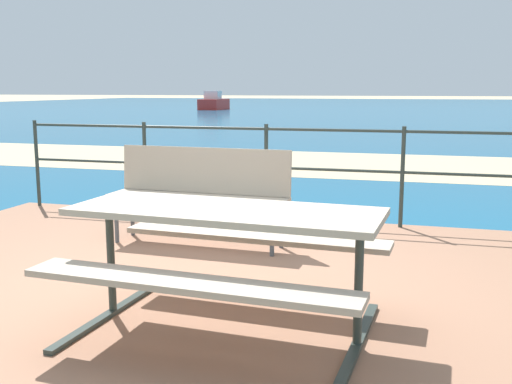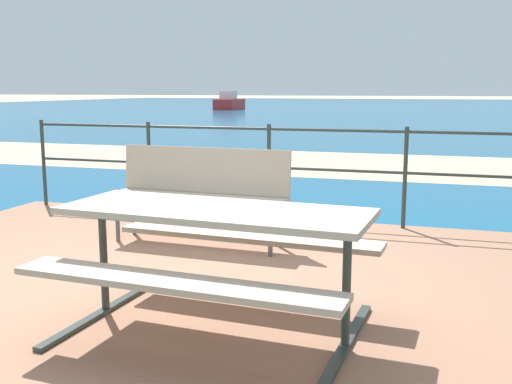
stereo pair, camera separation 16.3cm
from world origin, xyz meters
The scene contains 8 objects.
ground_plane centered at (0.00, 0.00, 0.00)m, with size 240.00×240.00×0.00m, color tan.
patio_paving centered at (0.00, 0.00, 0.03)m, with size 6.40×5.20×0.06m, color #996B51.
sea_water centered at (0.00, 40.00, 0.01)m, with size 90.00×90.00×0.01m, color #145B84.
beach_strip centered at (0.00, 8.12, 0.01)m, with size 54.00×4.19×0.01m, color tan.
picnic_table centered at (0.57, -0.64, 0.64)m, with size 1.91×1.42×0.76m.
park_bench centered at (-0.33, 1.28, 0.61)m, with size 1.72×0.48×0.90m.
railing_fence centered at (0.00, 2.47, 0.74)m, with size 5.94×0.04×1.07m.
boat_near centered at (-13.07, 37.33, 0.48)m, with size 1.52×3.80×1.33m.
Camera 2 is at (1.84, -3.87, 1.51)m, focal length 42.04 mm.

